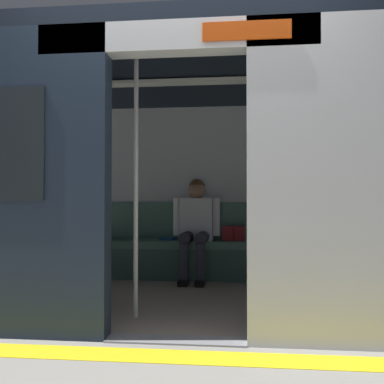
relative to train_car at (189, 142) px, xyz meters
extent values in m
plane|color=gray|center=(-0.06, 1.24, -1.48)|extent=(60.00, 60.00, 0.00)
cube|color=yellow|center=(-0.06, 1.54, -1.47)|extent=(8.00, 0.24, 0.01)
cube|color=silver|center=(-0.98, 1.26, -0.43)|extent=(0.92, 0.12, 2.09)
cube|color=black|center=(-0.98, 1.27, -0.18)|extent=(0.51, 0.02, 0.55)
cube|color=silver|center=(-0.06, 1.24, 0.52)|extent=(1.84, 0.16, 0.20)
cube|color=#BF3F0C|center=(-0.52, 1.33, 0.52)|extent=(0.56, 0.02, 0.12)
cube|color=black|center=(-0.06, -0.09, 0.68)|extent=(6.40, 2.82, 0.12)
cube|color=gray|center=(-0.06, -0.09, -1.47)|extent=(6.08, 2.66, 0.01)
cube|color=silver|center=(-0.06, -1.41, -0.43)|extent=(6.08, 0.10, 2.09)
cube|color=#4C7566|center=(-0.06, -1.35, -0.80)|extent=(3.52, 0.06, 0.45)
cube|color=white|center=(-0.06, -0.09, 0.59)|extent=(4.48, 0.16, 0.03)
cube|color=gray|center=(-0.06, 1.24, -1.47)|extent=(0.92, 0.19, 0.01)
cube|color=#4C7566|center=(-0.06, -1.13, -1.07)|extent=(3.23, 0.44, 0.09)
cube|color=#39574C|center=(-0.06, -0.93, -1.29)|extent=(3.23, 0.04, 0.36)
cube|color=silver|center=(0.04, -1.11, -0.77)|extent=(0.39, 0.23, 0.50)
sphere|color=#8C664C|center=(0.04, -1.11, -0.43)|extent=(0.21, 0.21, 0.21)
sphere|color=brown|center=(0.04, -1.12, -0.39)|extent=(0.19, 0.19, 0.19)
cylinder|color=silver|center=(-0.20, -1.08, -0.74)|extent=(0.08, 0.08, 0.44)
cylinder|color=silver|center=(0.27, -1.09, -0.74)|extent=(0.08, 0.08, 0.44)
cylinder|color=#2D2D38|center=(-0.05, -0.91, -0.97)|extent=(0.15, 0.40, 0.14)
cylinder|color=#2D2D38|center=(0.13, -0.92, -0.97)|extent=(0.15, 0.40, 0.14)
cylinder|color=#2D2D38|center=(-0.04, -0.71, -1.23)|extent=(0.10, 0.10, 0.41)
cylinder|color=#2D2D38|center=(0.14, -0.72, -1.23)|extent=(0.10, 0.10, 0.41)
cube|color=black|center=(-0.04, -0.66, -1.45)|extent=(0.11, 0.22, 0.06)
cube|color=black|center=(0.14, -0.67, -1.45)|extent=(0.11, 0.22, 0.06)
cube|color=maroon|center=(-0.39, -1.14, -0.94)|extent=(0.26, 0.14, 0.17)
cube|color=maroon|center=(-0.39, -1.07, -0.95)|extent=(0.02, 0.01, 0.14)
cube|color=#26598C|center=(0.39, -1.16, -1.01)|extent=(0.18, 0.24, 0.03)
cylinder|color=silver|center=(0.35, 0.70, -0.44)|extent=(0.04, 0.04, 2.07)
camera|label=1|loc=(-0.48, 4.15, -0.57)|focal=41.78mm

